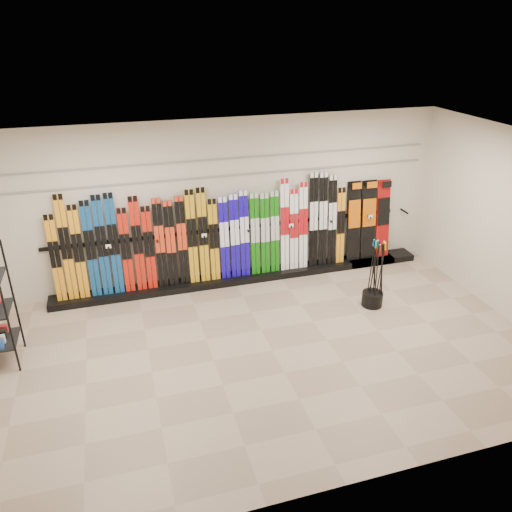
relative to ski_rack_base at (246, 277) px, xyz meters
name	(u,v)px	position (x,y,z in m)	size (l,w,h in m)	color
floor	(272,350)	(-0.22, -2.28, -0.06)	(8.00, 8.00, 0.00)	gray
back_wall	(230,202)	(-0.22, 0.22, 1.44)	(8.00, 8.00, 0.00)	beige
ceiling	(275,151)	(-0.22, -2.28, 2.94)	(8.00, 8.00, 0.00)	silver
ski_rack_base	(246,277)	(0.00, 0.00, 0.00)	(8.00, 0.40, 0.12)	black
skis	(209,237)	(-0.68, 0.03, 0.89)	(5.36, 0.19, 1.84)	orange
snowboards	(368,220)	(2.54, 0.08, 0.84)	(0.92, 0.24, 1.57)	black
pole_bin	(372,299)	(1.84, -1.53, 0.07)	(0.36, 0.36, 0.25)	black
ski_poles	(377,274)	(1.87, -1.53, 0.55)	(0.23, 0.29, 1.18)	black
slatwall_rail_0	(229,175)	(-0.22, 0.20, 1.94)	(7.60, 0.02, 0.03)	gray
slatwall_rail_1	(229,159)	(-0.22, 0.20, 2.24)	(7.60, 0.02, 0.03)	gray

